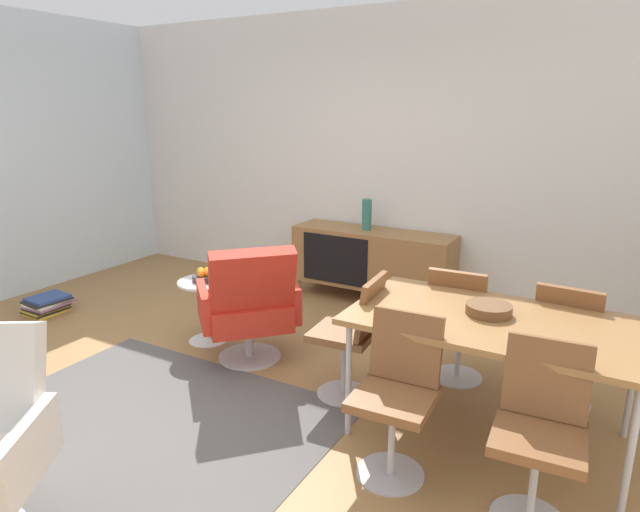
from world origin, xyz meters
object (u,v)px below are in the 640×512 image
at_px(dining_table, 495,326).
at_px(dining_chair_front_right, 540,428).
at_px(lounge_chair_red, 249,304).
at_px(dining_chair_back_right, 568,340).
at_px(fruit_bowl, 205,276).
at_px(sideboard, 372,258).
at_px(dining_chair_front_left, 397,390).
at_px(magazine_stack, 48,305).
at_px(dining_chair_near_window, 353,332).
at_px(wooden_bowl_on_table, 489,309).
at_px(dining_chair_back_left, 459,319).
at_px(side_table_round, 206,304).
at_px(vase_cobalt, 367,215).

distance_m(dining_table, dining_chair_front_right, 0.70).
bearing_deg(lounge_chair_red, dining_table, -3.00).
bearing_deg(dining_chair_front_right, dining_chair_back_right, 90.02).
xyz_separation_m(dining_chair_front_right, fruit_bowl, (-2.69, 0.79, 0.09)).
relative_size(sideboard, dining_chair_front_left, 1.87).
bearing_deg(dining_chair_front_left, magazine_stack, 172.00).
xyz_separation_m(dining_chair_near_window, fruit_bowl, (-1.45, 0.23, 0.09)).
height_order(dining_chair_front_right, magazine_stack, dining_chair_front_right).
bearing_deg(fruit_bowl, wooden_bowl_on_table, -4.57).
xyz_separation_m(dining_table, wooden_bowl_on_table, (-0.05, 0.05, 0.07)).
height_order(dining_chair_front_left, lounge_chair_red, lounge_chair_red).
height_order(dining_table, dining_chair_back_left, dining_chair_back_left).
relative_size(sideboard, dining_chair_back_right, 1.87).
bearing_deg(wooden_bowl_on_table, dining_chair_back_right, 51.95).
xyz_separation_m(sideboard, dining_chair_near_window, (0.67, -1.78, 0.03)).
bearing_deg(dining_chair_near_window, wooden_bowl_on_table, 3.22).
xyz_separation_m(dining_chair_back_right, dining_chair_front_right, (0.00, -1.12, 0.00)).
height_order(dining_chair_back_left, lounge_chair_red, lounge_chair_red).
height_order(sideboard, dining_table, dining_table).
distance_m(wooden_bowl_on_table, dining_chair_front_right, 0.79).
height_order(dining_chair_front_left, side_table_round, dining_chair_front_left).
xyz_separation_m(dining_chair_back_right, magazine_stack, (-4.42, -0.60, -0.39)).
height_order(lounge_chair_red, fruit_bowl, lounge_chair_red).
relative_size(dining_table, magazine_stack, 3.90).
relative_size(vase_cobalt, fruit_bowl, 1.51).
bearing_deg(dining_chair_back_right, side_table_round, -173.11).
bearing_deg(dining_chair_back_right, dining_chair_near_window, -155.82).
distance_m(dining_chair_front_left, side_table_round, 2.15).
height_order(wooden_bowl_on_table, lounge_chair_red, lounge_chair_red).
relative_size(dining_table, lounge_chair_red, 1.69).
xyz_separation_m(vase_cobalt, dining_chair_back_right, (1.97, -1.23, -0.40)).
distance_m(dining_chair_front_right, lounge_chair_red, 2.24).
relative_size(dining_chair_near_window, dining_chair_back_left, 1.00).
relative_size(dining_chair_front_left, magazine_stack, 2.09).
height_order(dining_chair_front_left, magazine_stack, dining_chair_front_left).
height_order(vase_cobalt, magazine_stack, vase_cobalt).
height_order(dining_chair_front_left, fruit_bowl, dining_chair_front_left).
bearing_deg(vase_cobalt, sideboard, -1.60).
relative_size(dining_chair_front_right, fruit_bowl, 4.28).
bearing_deg(dining_chair_front_right, sideboard, 129.11).
bearing_deg(dining_chair_front_right, dining_chair_near_window, 155.47).
bearing_deg(vase_cobalt, dining_chair_near_window, -67.53).
height_order(sideboard, dining_chair_near_window, dining_chair_near_window).
bearing_deg(sideboard, wooden_bowl_on_table, -48.97).
distance_m(dining_table, dining_chair_back_left, 0.70).
bearing_deg(dining_table, vase_cobalt, 132.32).
distance_m(sideboard, dining_chair_front_right, 3.02).
height_order(dining_table, dining_chair_front_right, dining_chair_front_right).
bearing_deg(side_table_round, fruit_bowl, 101.03).
height_order(dining_chair_back_left, dining_chair_back_right, same).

